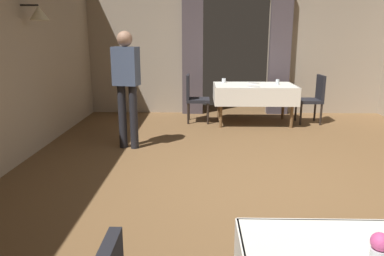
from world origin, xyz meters
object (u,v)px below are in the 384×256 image
(plate_mid_b, at_px, (254,83))
(glass_mid_c, at_px, (224,81))
(chair_mid_left, at_px, (194,96))
(person_waiter_by_doorway, at_px, (126,80))
(plate_mid_a, at_px, (253,87))
(chair_mid_right, at_px, (314,97))
(flower_vase_near, at_px, (378,255))
(dining_table_mid, at_px, (254,90))
(glass_mid_d, at_px, (277,82))

(plate_mid_b, relative_size, glass_mid_c, 2.54)
(chair_mid_left, bearing_deg, person_waiter_by_doorway, -118.44)
(chair_mid_left, relative_size, plate_mid_a, 3.91)
(plate_mid_a, xyz_separation_m, plate_mid_b, (0.08, 0.49, 0.00))
(chair_mid_right, relative_size, plate_mid_a, 3.91)
(glass_mid_c, bearing_deg, chair_mid_left, -159.99)
(flower_vase_near, relative_size, glass_mid_c, 2.22)
(dining_table_mid, relative_size, glass_mid_d, 15.04)
(flower_vase_near, xyz_separation_m, glass_mid_d, (0.81, 5.78, -0.05))
(flower_vase_near, distance_m, plate_mid_a, 5.45)
(glass_mid_d, bearing_deg, flower_vase_near, -97.95)
(chair_mid_left, xyz_separation_m, chair_mid_right, (2.31, -0.03, 0.00))
(chair_mid_right, xyz_separation_m, glass_mid_c, (-1.72, 0.25, 0.28))
(chair_mid_right, bearing_deg, glass_mid_d, -177.73)
(chair_mid_right, height_order, person_waiter_by_doorway, person_waiter_by_doorway)
(chair_mid_right, distance_m, glass_mid_c, 1.76)
(flower_vase_near, xyz_separation_m, plate_mid_b, (0.38, 5.93, -0.10))
(plate_mid_a, distance_m, glass_mid_c, 0.79)
(chair_mid_right, bearing_deg, flower_vase_near, -104.70)
(chair_mid_left, distance_m, person_waiter_by_doorway, 2.06)
(flower_vase_near, height_order, glass_mid_d, flower_vase_near)
(plate_mid_a, bearing_deg, chair_mid_right, 16.93)
(glass_mid_c, height_order, person_waiter_by_doorway, person_waiter_by_doorway)
(chair_mid_left, distance_m, glass_mid_d, 1.62)
(plate_mid_b, xyz_separation_m, glass_mid_d, (0.43, -0.15, 0.05))
(plate_mid_b, relative_size, person_waiter_by_doorway, 0.13)
(chair_mid_left, bearing_deg, dining_table_mid, -4.13)
(chair_mid_left, relative_size, glass_mid_d, 9.09)
(chair_mid_right, xyz_separation_m, plate_mid_b, (-1.14, 0.12, 0.24))
(flower_vase_near, xyz_separation_m, glass_mid_c, (-0.20, 6.05, -0.06))
(flower_vase_near, xyz_separation_m, plate_mid_a, (0.30, 5.44, -0.10))
(chair_mid_left, xyz_separation_m, person_waiter_by_doorway, (-0.95, -1.76, 0.51))
(plate_mid_a, xyz_separation_m, glass_mid_d, (0.50, 0.34, 0.05))
(flower_vase_near, bearing_deg, person_waiter_by_doorway, 113.06)
(chair_mid_left, xyz_separation_m, glass_mid_c, (0.59, 0.21, 0.28))
(flower_vase_near, distance_m, glass_mid_c, 6.06)
(chair_mid_right, relative_size, glass_mid_d, 9.09)
(plate_mid_a, xyz_separation_m, person_waiter_by_doorway, (-2.04, -1.36, 0.27))
(dining_table_mid, height_order, glass_mid_d, glass_mid_d)
(chair_mid_right, distance_m, glass_mid_d, 0.77)
(chair_mid_right, height_order, plate_mid_b, chair_mid_right)
(chair_mid_left, xyz_separation_m, plate_mid_b, (1.16, 0.09, 0.24))
(plate_mid_b, xyz_separation_m, person_waiter_by_doorway, (-2.12, -1.85, 0.27))
(plate_mid_a, height_order, person_waiter_by_doorway, person_waiter_by_doorway)
(dining_table_mid, relative_size, flower_vase_near, 8.00)
(plate_mid_b, bearing_deg, glass_mid_d, -18.90)
(chair_mid_right, relative_size, person_waiter_by_doorway, 0.54)
(glass_mid_c, bearing_deg, dining_table_mid, -27.79)
(dining_table_mid, relative_size, plate_mid_a, 6.46)
(plate_mid_a, relative_size, person_waiter_by_doorway, 0.14)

